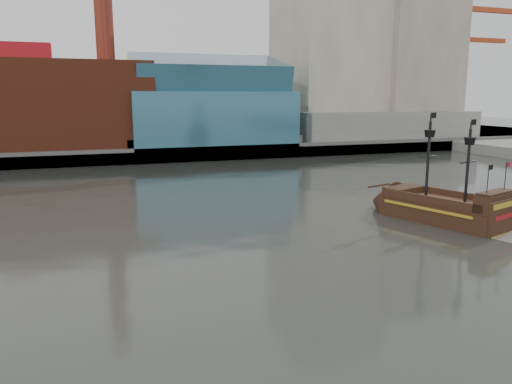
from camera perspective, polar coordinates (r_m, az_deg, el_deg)
name	(u,v)px	position (r m, az deg, el deg)	size (l,w,h in m)	color
ground	(353,304)	(28.47, 11.04, -12.46)	(400.00, 400.00, 0.00)	#252723
promenade_far	(143,142)	(115.62, -12.82, 5.57)	(220.00, 60.00, 2.00)	slate
seawall	(164,155)	(86.52, -10.44, 4.15)	(220.00, 1.00, 2.60)	#4C4C49
skyline	(168,30)	(109.39, -10.03, 17.75)	(149.00, 45.00, 62.00)	brown
crane_a	(462,64)	(139.51, 22.48, 13.35)	(22.50, 4.00, 32.25)	slate
crane_b	(463,80)	(153.20, 22.57, 11.72)	(19.10, 4.00, 26.25)	slate
pirate_ship	(445,212)	(48.17, 20.79, -2.10)	(8.26, 14.60, 10.48)	black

